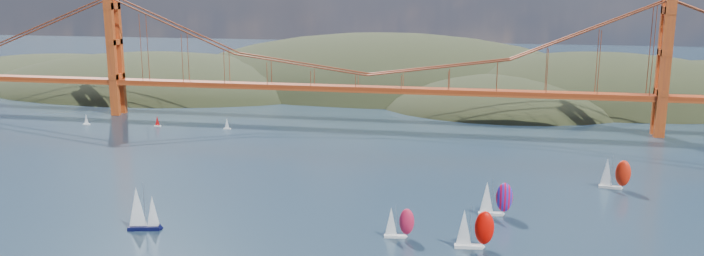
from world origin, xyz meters
name	(u,v)px	position (x,y,z in m)	size (l,w,h in m)	color
headlands	(475,114)	(44.95, 278.29, -12.46)	(725.00, 225.00, 96.00)	black
bridge	(364,51)	(-1.75, 180.00, 32.23)	(552.00, 12.00, 55.00)	#963110
sloop_navy	(142,209)	(-33.20, 38.96, 5.52)	(8.40, 5.45, 12.50)	black
racer_0	(399,222)	(31.14, 46.34, 4.02)	(7.53, 3.51, 8.51)	white
racer_1	(474,228)	(49.35, 43.00, 4.97)	(9.29, 4.15, 10.52)	silver
racer_3	(614,173)	(90.08, 99.70, 4.86)	(9.14, 4.43, 10.29)	silver
racer_rwb	(495,198)	(54.42, 67.81, 4.90)	(9.17, 4.22, 10.37)	silver
distant_boat_1	(86,119)	(-121.12, 154.25, 2.41)	(3.00, 2.00, 4.70)	silver
distant_boat_2	(157,121)	(-88.82, 156.98, 2.41)	(3.00, 2.00, 4.70)	silver
distant_boat_3	(227,124)	(-57.02, 157.51, 2.41)	(3.00, 2.00, 4.70)	silver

